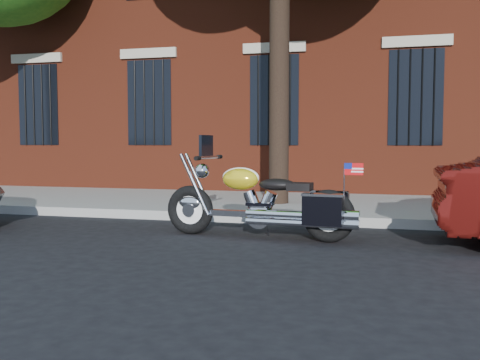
# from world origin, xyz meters

# --- Properties ---
(ground) EXTENTS (120.00, 120.00, 0.00)m
(ground) POSITION_xyz_m (0.00, 0.00, 0.00)
(ground) COLOR black
(ground) RESTS_ON ground
(curb) EXTENTS (40.00, 0.16, 0.15)m
(curb) POSITION_xyz_m (0.00, 1.38, 0.07)
(curb) COLOR gray
(curb) RESTS_ON ground
(sidewalk) EXTENTS (40.00, 3.60, 0.15)m
(sidewalk) POSITION_xyz_m (0.00, 3.26, 0.07)
(sidewalk) COLOR gray
(sidewalk) RESTS_ON ground
(motorcycle) EXTENTS (2.65, 0.88, 1.35)m
(motorcycle) POSITION_xyz_m (0.85, 0.03, 0.46)
(motorcycle) COLOR black
(motorcycle) RESTS_ON ground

